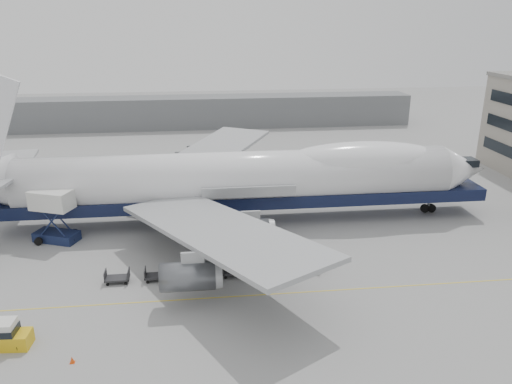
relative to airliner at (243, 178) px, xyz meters
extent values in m
plane|color=gray|center=(-0.64, -12.00, -5.62)|extent=(260.00, 260.00, 0.00)
cube|color=gold|center=(-0.64, -18.00, -5.62)|extent=(60.00, 0.15, 0.01)
cube|color=slate|center=(-10.64, 58.00, -2.12)|extent=(110.00, 8.00, 7.00)
cylinder|color=white|center=(-0.64, 0.00, 0.08)|extent=(52.00, 6.40, 6.40)
cube|color=black|center=(0.36, 0.00, -2.48)|extent=(60.00, 5.76, 1.50)
cone|color=white|center=(28.36, 0.00, 0.08)|extent=(6.00, 6.40, 6.40)
ellipsoid|color=white|center=(14.96, 0.00, 1.84)|extent=(20.67, 5.78, 4.56)
cube|color=#9EA0A3|center=(-3.64, -14.28, -0.52)|extent=(20.35, 26.74, 2.26)
cube|color=#9EA0A3|center=(-3.64, 14.28, -0.52)|extent=(20.35, 26.74, 2.26)
cylinder|color=#595B60|center=(-6.64, 19.00, -2.72)|extent=(4.80, 2.60, 2.60)
cylinder|color=#595B60|center=(-0.64, 10.00, -2.72)|extent=(4.80, 2.60, 2.60)
cylinder|color=#595B60|center=(-0.64, -10.00, -2.72)|extent=(4.80, 2.60, 2.60)
cylinder|color=#595B60|center=(-6.64, -19.00, -2.72)|extent=(4.80, 2.60, 2.60)
cylinder|color=slate|center=(24.36, 0.00, -4.37)|extent=(0.36, 0.36, 2.50)
cylinder|color=black|center=(24.36, 0.00, -5.07)|extent=(1.10, 0.45, 1.10)
cylinder|color=slate|center=(-3.64, -3.00, -4.37)|extent=(0.36, 0.36, 2.50)
cylinder|color=black|center=(-3.64, -3.00, -5.07)|extent=(1.10, 0.45, 1.10)
cylinder|color=slate|center=(-3.64, 3.00, -4.37)|extent=(0.36, 0.36, 2.50)
cylinder|color=black|center=(-3.64, 3.00, -5.07)|extent=(1.10, 0.45, 1.10)
cube|color=#172146|center=(-21.80, -3.50, -5.09)|extent=(5.42, 3.98, 1.08)
cube|color=silver|center=(-21.80, -3.50, -0.62)|extent=(5.13, 4.02, 2.16)
cube|color=#172146|center=(-21.80, -4.58, -2.82)|extent=(3.30, 1.39, 3.87)
cube|color=#172146|center=(-21.80, -2.42, -2.82)|extent=(3.30, 1.39, 3.87)
cube|color=slate|center=(-21.80, -1.93, -0.62)|extent=(2.62, 1.96, 0.15)
cylinder|color=black|center=(-23.57, -4.48, -5.18)|extent=(0.88, 0.34, 0.88)
cylinder|color=black|center=(-23.57, -2.52, -5.18)|extent=(0.88, 0.34, 0.88)
cylinder|color=black|center=(-20.04, -4.48, -5.18)|extent=(0.88, 0.34, 0.88)
cylinder|color=black|center=(-20.04, -2.52, -5.18)|extent=(0.88, 0.34, 0.88)
cube|color=gold|center=(-20.36, -23.31, -5.01)|extent=(3.23, 1.88, 1.23)
cube|color=silver|center=(-20.69, -23.29, -3.90)|extent=(1.89, 1.68, 1.11)
cube|color=black|center=(-20.69, -23.29, -4.12)|extent=(2.01, 1.80, 0.56)
cylinder|color=black|center=(-19.25, -24.04, -5.23)|extent=(0.78, 0.33, 0.78)
cylinder|color=black|center=(-19.25, -22.59, -5.23)|extent=(0.78, 0.33, 0.78)
cone|color=#DF430B|center=(-15.18, -25.85, -5.35)|extent=(0.35, 0.35, 0.54)
cube|color=#DF430B|center=(-15.18, -25.85, -5.61)|extent=(0.37, 0.37, 0.03)
cube|color=#2D2D30|center=(-13.54, -14.08, -5.17)|extent=(2.30, 1.35, 0.18)
cube|color=#2D2D30|center=(-14.64, -14.08, -4.77)|extent=(0.08, 1.35, 0.90)
cube|color=#2D2D30|center=(-12.44, -14.08, -4.77)|extent=(0.08, 1.35, 0.90)
cylinder|color=black|center=(-14.39, -14.63, -5.47)|extent=(0.30, 0.12, 0.30)
cylinder|color=black|center=(-14.39, -13.53, -5.47)|extent=(0.30, 0.12, 0.30)
cylinder|color=black|center=(-12.69, -14.63, -5.47)|extent=(0.30, 0.12, 0.30)
cylinder|color=black|center=(-12.69, -13.53, -5.47)|extent=(0.30, 0.12, 0.30)
cube|color=#2D2D30|center=(-9.78, -14.08, -5.17)|extent=(2.30, 1.35, 0.18)
cube|color=#2D2D30|center=(-10.88, -14.08, -4.77)|extent=(0.08, 1.35, 0.90)
cube|color=#2D2D30|center=(-8.68, -14.08, -4.77)|extent=(0.08, 1.35, 0.90)
cylinder|color=black|center=(-10.63, -14.63, -5.47)|extent=(0.30, 0.12, 0.30)
cylinder|color=black|center=(-10.63, -13.53, -5.47)|extent=(0.30, 0.12, 0.30)
cylinder|color=black|center=(-8.93, -14.63, -5.47)|extent=(0.30, 0.12, 0.30)
cylinder|color=black|center=(-8.93, -13.53, -5.47)|extent=(0.30, 0.12, 0.30)
cube|color=#2D2D30|center=(-6.02, -14.08, -5.17)|extent=(2.30, 1.35, 0.18)
cube|color=#2D2D30|center=(-7.12, -14.08, -4.77)|extent=(0.08, 1.35, 0.90)
cube|color=#2D2D30|center=(-4.92, -14.08, -4.77)|extent=(0.08, 1.35, 0.90)
cylinder|color=black|center=(-6.87, -14.63, -5.47)|extent=(0.30, 0.12, 0.30)
cylinder|color=black|center=(-6.87, -13.53, -5.47)|extent=(0.30, 0.12, 0.30)
cylinder|color=black|center=(-5.17, -14.63, -5.47)|extent=(0.30, 0.12, 0.30)
cylinder|color=black|center=(-5.17, -13.53, -5.47)|extent=(0.30, 0.12, 0.30)
cube|color=#2D2D30|center=(-2.27, -14.08, -5.17)|extent=(2.30, 1.35, 0.18)
cube|color=#2D2D30|center=(-3.37, -14.08, -4.77)|extent=(0.08, 1.35, 0.90)
cube|color=#2D2D30|center=(-1.17, -14.08, -4.77)|extent=(0.08, 1.35, 0.90)
cylinder|color=black|center=(-3.12, -14.63, -5.47)|extent=(0.30, 0.12, 0.30)
cylinder|color=black|center=(-3.12, -13.53, -5.47)|extent=(0.30, 0.12, 0.30)
cylinder|color=black|center=(-1.42, -14.63, -5.47)|extent=(0.30, 0.12, 0.30)
cylinder|color=black|center=(-1.42, -13.53, -5.47)|extent=(0.30, 0.12, 0.30)
cube|color=#2D2D30|center=(1.49, -14.08, -5.17)|extent=(2.30, 1.35, 0.18)
cube|color=#2D2D30|center=(0.39, -14.08, -4.77)|extent=(0.08, 1.35, 0.90)
cube|color=#2D2D30|center=(2.59, -14.08, -4.77)|extent=(0.08, 1.35, 0.90)
cylinder|color=black|center=(0.64, -14.63, -5.47)|extent=(0.30, 0.12, 0.30)
cylinder|color=black|center=(0.64, -13.53, -5.47)|extent=(0.30, 0.12, 0.30)
cylinder|color=black|center=(2.34, -14.63, -5.47)|extent=(0.30, 0.12, 0.30)
cylinder|color=black|center=(2.34, -13.53, -5.47)|extent=(0.30, 0.12, 0.30)
cube|color=#2D2D30|center=(5.25, -14.08, -5.17)|extent=(2.30, 1.35, 0.18)
cube|color=#2D2D30|center=(4.15, -14.08, -4.77)|extent=(0.08, 1.35, 0.90)
cube|color=#2D2D30|center=(6.35, -14.08, -4.77)|extent=(0.08, 1.35, 0.90)
cylinder|color=black|center=(4.40, -14.63, -5.47)|extent=(0.30, 0.12, 0.30)
cylinder|color=black|center=(4.40, -13.53, -5.47)|extent=(0.30, 0.12, 0.30)
cylinder|color=black|center=(6.10, -14.63, -5.47)|extent=(0.30, 0.12, 0.30)
cylinder|color=black|center=(6.10, -13.53, -5.47)|extent=(0.30, 0.12, 0.30)
camera|label=1|loc=(-5.21, -57.95, 18.61)|focal=35.00mm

